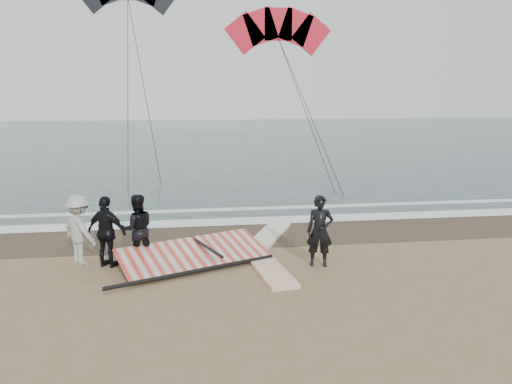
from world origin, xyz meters
TOP-DOWN VIEW (x-y plane):
  - ground at (0.00, 0.00)m, footprint 120.00×120.00m
  - sea at (0.00, 33.00)m, footprint 120.00×54.00m
  - wet_sand at (0.00, 4.50)m, footprint 120.00×2.80m
  - foam_near at (0.00, 5.90)m, footprint 120.00×0.90m
  - foam_far at (0.00, 7.60)m, footprint 120.00×0.45m
  - man_main at (1.41, 1.58)m, footprint 0.72×0.56m
  - board_white at (0.15, 1.31)m, footprint 0.98×2.43m
  - board_cream at (0.62, 4.24)m, footprint 1.65×2.52m
  - trio_cluster at (-3.79, 2.40)m, footprint 2.52×1.35m
  - sail_rig at (-1.71, 2.21)m, footprint 3.95×2.98m
  - kite_red at (4.10, 22.48)m, footprint 7.63×6.78m

SIDE VIEW (x-z plane):
  - ground at x=0.00m, z-range 0.00..0.00m
  - wet_sand at x=0.00m, z-range 0.00..0.01m
  - sea at x=0.00m, z-range 0.00..0.02m
  - foam_near at x=0.00m, z-range 0.02..0.03m
  - foam_far at x=0.00m, z-range 0.02..0.03m
  - board_white at x=0.15m, z-range 0.00..0.09m
  - board_cream at x=0.62m, z-range 0.00..0.10m
  - sail_rig at x=-1.71m, z-range -0.05..0.44m
  - trio_cluster at x=-3.79m, z-range -0.01..1.76m
  - man_main at x=1.41m, z-range 0.00..1.77m
  - kite_red at x=4.10m, z-range 0.03..15.27m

